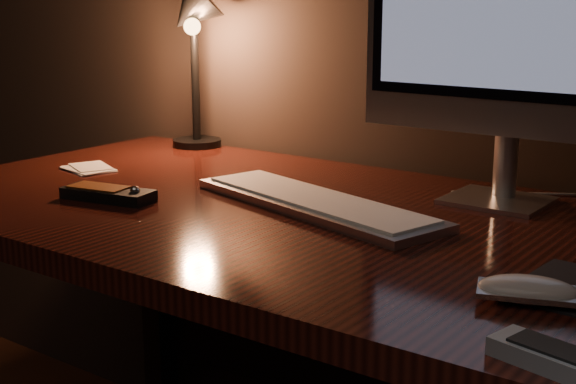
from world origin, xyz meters
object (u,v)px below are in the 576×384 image
Objects in this scene: desk at (363,283)px; media_remote at (108,193)px; desk_lamp at (192,35)px; monitor at (508,14)px; mouse at (527,293)px; keyboard at (315,202)px.

media_remote reaches higher than desk.
desk is at bearing 0.62° from desk_lamp.
desk_lamp is at bearing 175.40° from monitor.
mouse is 1.09m from desk_lamp.
monitor is 0.75m from desk_lamp.
mouse is 0.29× the size of desk_lamp.
monitor is at bearing 16.91° from desk_lamp.
monitor is at bearing 56.87° from keyboard.
desk is at bearing 17.32° from media_remote.
desk is 3.04× the size of monitor.
desk is 14.37× the size of mouse.
desk_lamp reaches higher than desk.
monitor reaches higher than media_remote.
desk_lamp is at bearing 158.52° from desk.
media_remote reaches higher than keyboard.
monitor is (0.16, 0.16, 0.44)m from desk.
keyboard is at bearing -5.73° from desk_lamp.
keyboard is (-0.07, -0.04, 0.14)m from desk.
monitor is at bearing 23.29° from media_remote.
mouse is at bearing -4.79° from desk_lamp.
desk is at bearing 125.05° from mouse.
keyboard is at bearing 133.94° from mouse.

